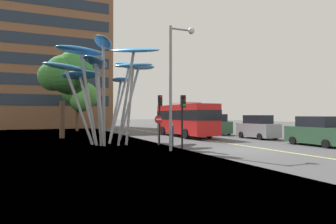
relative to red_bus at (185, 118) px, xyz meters
name	(u,v)px	position (x,y,z in m)	size (l,w,h in m)	color
ground	(237,151)	(-2.31, -11.83, -1.96)	(120.00, 240.00, 0.10)	#424244
red_bus	(185,118)	(0.00, 0.00, 0.00)	(2.87, 9.79, 3.49)	red
leaf_sculpture	(106,69)	(-9.08, -4.42, 3.90)	(9.16, 9.14, 7.47)	#9EA0A5
traffic_light_kerb_near	(183,110)	(-5.23, -9.92, 0.66)	(0.28, 0.42, 3.54)	black
traffic_light_kerb_far	(160,109)	(-5.34, -6.20, 0.80)	(0.28, 0.42, 3.75)	black
car_parked_near	(317,132)	(4.70, -11.87, -0.91)	(1.93, 4.59, 2.14)	#2D5138
car_parked_mid	(258,128)	(5.13, -4.98, -0.88)	(2.02, 4.26, 2.21)	gray
car_parked_far	(216,125)	(4.67, 1.58, -0.83)	(2.05, 4.04, 2.31)	#2D5138
street_lamp	(176,71)	(-5.91, -10.34, 3.13)	(1.79, 0.44, 7.93)	gray
tree_pavement_near	(67,74)	(-11.34, 2.77, 4.25)	(5.01, 5.26, 8.32)	brown
tree_pavement_far	(80,96)	(-8.48, 15.73, 3.01)	(5.10, 4.97, 7.15)	brown
pedestrian	(172,134)	(-5.15, -7.94, -1.06)	(0.34, 0.34, 1.69)	#2D3342
no_entry_sign	(158,125)	(-5.67, -6.72, -0.43)	(0.60, 0.12, 2.21)	gray
backdrop_building	(32,65)	(-14.78, 30.13, 9.05)	(25.55, 14.05, 21.92)	brown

